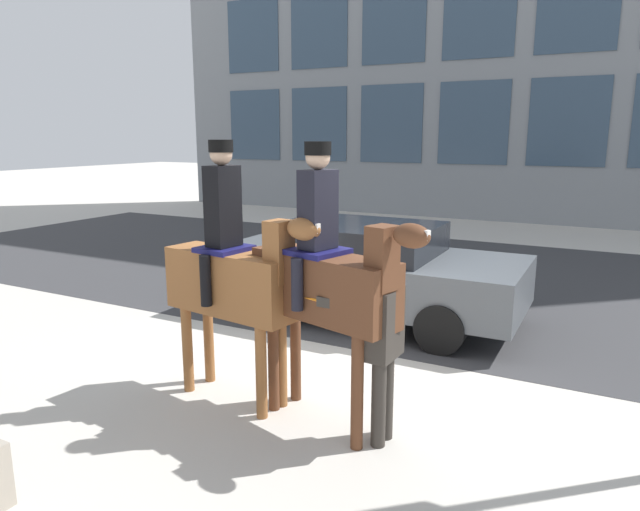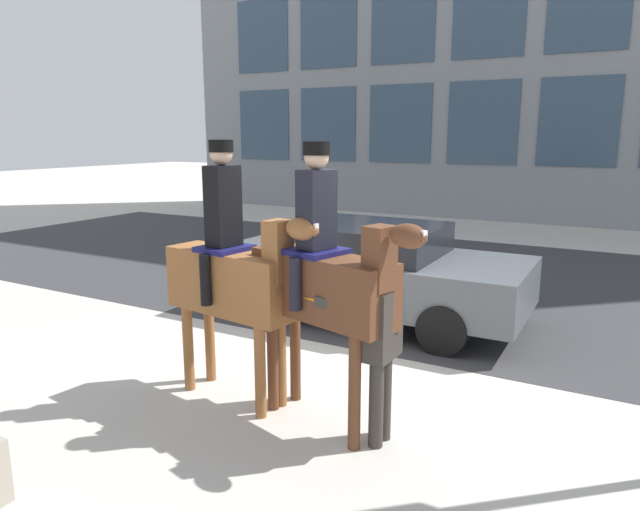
{
  "view_description": "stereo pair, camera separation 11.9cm",
  "coord_description": "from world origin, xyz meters",
  "px_view_note": "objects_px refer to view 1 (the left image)",
  "views": [
    {
      "loc": [
        2.89,
        -5.84,
        2.7
      ],
      "look_at": [
        0.26,
        -0.8,
        1.5
      ],
      "focal_mm": 32.0,
      "sensor_mm": 36.0,
      "label": 1
    },
    {
      "loc": [
        2.99,
        -5.79,
        2.7
      ],
      "look_at": [
        0.26,
        -0.8,
        1.5
      ],
      "focal_mm": 32.0,
      "sensor_mm": 36.0,
      "label": 2
    }
  ],
  "objects_px": {
    "mounted_horse_companion": "(327,280)",
    "street_car_near_lane": "(364,268)",
    "mounted_horse_lead": "(233,274)",
    "pedestrian_bystander": "(382,341)"
  },
  "relations": [
    {
      "from": "mounted_horse_lead",
      "to": "pedestrian_bystander",
      "type": "height_order",
      "value": "mounted_horse_lead"
    },
    {
      "from": "mounted_horse_companion",
      "to": "pedestrian_bystander",
      "type": "distance_m",
      "value": 0.74
    },
    {
      "from": "mounted_horse_companion",
      "to": "street_car_near_lane",
      "type": "height_order",
      "value": "mounted_horse_companion"
    },
    {
      "from": "mounted_horse_companion",
      "to": "pedestrian_bystander",
      "type": "bearing_deg",
      "value": 7.23
    },
    {
      "from": "pedestrian_bystander",
      "to": "street_car_near_lane",
      "type": "height_order",
      "value": "pedestrian_bystander"
    },
    {
      "from": "mounted_horse_lead",
      "to": "mounted_horse_companion",
      "type": "xyz_separation_m",
      "value": [
        1.06,
        -0.02,
        0.06
      ]
    },
    {
      "from": "mounted_horse_lead",
      "to": "street_car_near_lane",
      "type": "height_order",
      "value": "mounted_horse_lead"
    },
    {
      "from": "mounted_horse_lead",
      "to": "street_car_near_lane",
      "type": "bearing_deg",
      "value": 96.41
    },
    {
      "from": "mounted_horse_companion",
      "to": "street_car_near_lane",
      "type": "distance_m",
      "value": 3.37
    },
    {
      "from": "mounted_horse_lead",
      "to": "street_car_near_lane",
      "type": "relative_size",
      "value": 0.58
    }
  ]
}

